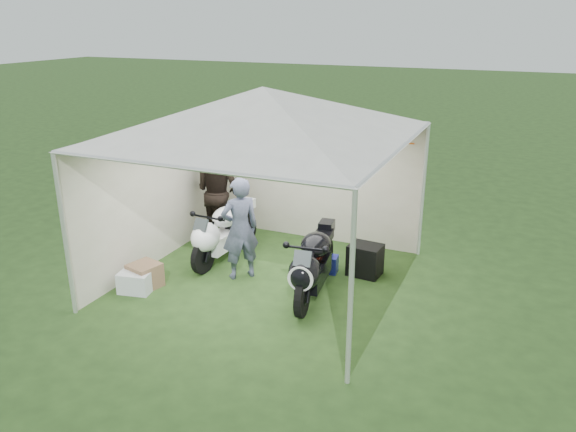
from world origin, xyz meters
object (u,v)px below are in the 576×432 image
at_px(person_dark_jacket, 219,191).
at_px(crate_0, 136,281).
at_px(equipment_box, 365,260).
at_px(crate_1, 145,275).
at_px(paddock_stand, 326,264).
at_px(motorcycle_black, 313,263).
at_px(motorcycle_white, 222,232).
at_px(canopy_tent, 264,116).
at_px(person_blue_jacket, 240,229).

xyz_separation_m(person_dark_jacket, crate_0, (-0.12, -2.32, -0.79)).
xyz_separation_m(equipment_box, crate_0, (-2.99, -1.95, -0.10)).
bearing_deg(crate_0, crate_1, 80.04).
xyz_separation_m(person_dark_jacket, crate_1, (-0.08, -2.14, -0.76)).
relative_size(paddock_stand, crate_0, 0.79).
relative_size(motorcycle_black, paddock_stand, 5.28).
distance_m(motorcycle_white, paddock_stand, 1.83).
bearing_deg(motorcycle_white, crate_1, -110.50).
xyz_separation_m(canopy_tent, motorcycle_white, (-1.00, 0.37, -2.05)).
distance_m(motorcycle_white, motorcycle_black, 1.99).
relative_size(person_dark_jacket, person_blue_jacket, 1.15).
distance_m(crate_0, crate_1, 0.18).
relative_size(motorcycle_black, crate_1, 4.71).
relative_size(crate_0, crate_1, 1.13).
height_order(canopy_tent, motorcycle_white, canopy_tent).
height_order(canopy_tent, crate_1, canopy_tent).
bearing_deg(crate_1, motorcycle_white, 66.56).
bearing_deg(motorcycle_white, equipment_box, 13.07).
bearing_deg(crate_1, crate_0, -99.96).
relative_size(paddock_stand, person_blue_jacket, 0.23).
relative_size(equipment_box, crate_1, 1.21).
distance_m(paddock_stand, equipment_box, 0.64).
xyz_separation_m(motorcycle_black, equipment_box, (0.49, 1.05, -0.29)).
xyz_separation_m(person_dark_jacket, equipment_box, (2.88, -0.36, -0.69)).
bearing_deg(person_dark_jacket, paddock_stand, -179.71).
xyz_separation_m(person_blue_jacket, crate_1, (-1.18, -0.90, -0.63)).
xyz_separation_m(equipment_box, crate_1, (-2.96, -1.77, -0.07)).
xyz_separation_m(canopy_tent, paddock_stand, (0.77, 0.64, -2.43)).
bearing_deg(person_dark_jacket, motorcycle_white, 135.57).
height_order(motorcycle_white, crate_0, motorcycle_white).
bearing_deg(motorcycle_black, person_blue_jacket, 164.74).
height_order(motorcycle_white, equipment_box, motorcycle_white).
distance_m(motorcycle_black, crate_1, 2.60).
distance_m(person_dark_jacket, person_blue_jacket, 1.66).
distance_m(motorcycle_white, equipment_box, 2.43).
distance_m(motorcycle_white, crate_0, 1.68).
xyz_separation_m(motorcycle_white, person_dark_jacket, (-0.50, 0.79, 0.43)).
bearing_deg(canopy_tent, person_dark_jacket, 142.33).
relative_size(motorcycle_black, equipment_box, 3.90).
distance_m(canopy_tent, paddock_stand, 2.63).
bearing_deg(person_dark_jacket, canopy_tent, 155.54).
height_order(equipment_box, crate_1, equipment_box).
xyz_separation_m(person_blue_jacket, crate_0, (-1.21, -1.08, -0.66)).
xyz_separation_m(paddock_stand, person_blue_jacket, (-1.18, -0.71, 0.68)).
bearing_deg(canopy_tent, equipment_box, 30.09).
height_order(motorcycle_black, crate_0, motorcycle_black).
relative_size(motorcycle_white, paddock_stand, 5.06).
xyz_separation_m(motorcycle_white, equipment_box, (2.38, 0.42, -0.27)).
relative_size(person_blue_jacket, crate_1, 3.91).
bearing_deg(person_dark_jacket, person_blue_jacket, 144.83).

